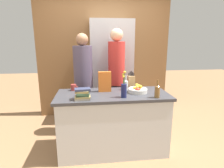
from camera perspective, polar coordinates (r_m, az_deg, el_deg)
ground_plane at (r=3.05m, az=0.21°, el=-19.10°), size 14.00×14.00×0.00m
kitchen_island at (r=2.83m, az=0.22°, el=-11.51°), size 1.60×0.70×0.88m
back_wall_wood at (r=4.09m, az=-2.45°, el=8.69°), size 2.80×0.12×2.60m
refrigerator at (r=3.79m, az=-0.36°, el=3.75°), size 0.81×0.63×2.00m
fruit_bowl at (r=2.74m, az=7.84°, el=-1.78°), size 0.28×0.28×0.12m
knife_block at (r=2.96m, az=5.85°, el=0.66°), size 0.11×0.09×0.28m
flower_vase at (r=2.48m, az=3.63°, el=-1.53°), size 0.07×0.07×0.36m
cereal_box at (r=2.75m, az=-2.24°, el=0.70°), size 0.19×0.07×0.30m
coffee_mug at (r=2.89m, az=-11.59°, el=-1.02°), size 0.11×0.09×0.09m
book_stack at (r=2.43m, az=-8.98°, el=-3.04°), size 0.21×0.16×0.15m
bottle_oil at (r=2.86m, az=4.19°, el=-0.12°), size 0.07×0.07×0.22m
bottle_vinegar at (r=2.54m, az=13.62°, el=-1.99°), size 0.07×0.07×0.24m
person_at_sink at (r=3.24m, az=-8.71°, el=1.67°), size 0.32×0.32×1.74m
person_in_blue at (r=3.23m, az=1.35°, el=2.93°), size 0.28×0.28×1.82m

